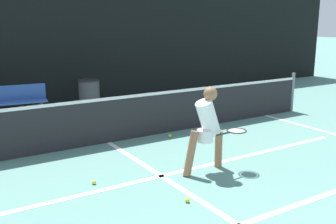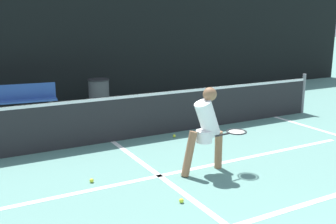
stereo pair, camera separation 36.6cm
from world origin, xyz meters
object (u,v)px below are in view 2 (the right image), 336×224
object	(u,v)px
player_practicing	(207,126)
courtside_bench	(22,99)
trash_bin	(99,94)
parked_car	(76,67)

from	to	relation	value
player_practicing	courtside_bench	bearing A→B (deg)	105.96
player_practicing	trash_bin	world-z (taller)	player_practicing
trash_bin	player_practicing	bearing A→B (deg)	-90.45
player_practicing	trash_bin	bearing A→B (deg)	84.68
courtside_bench	trash_bin	xyz separation A→B (m)	(2.11, 0.12, -0.05)
player_practicing	parked_car	world-z (taller)	parked_car
player_practicing	trash_bin	distance (m)	5.56
player_practicing	courtside_bench	size ratio (longest dim) A/B	0.81
trash_bin	parked_car	bearing A→B (deg)	81.25
trash_bin	courtside_bench	bearing A→B (deg)	-176.88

